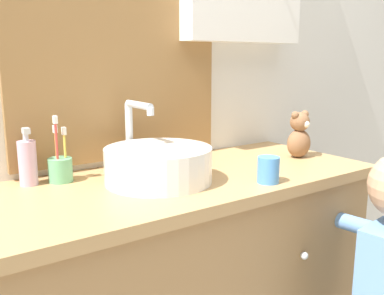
% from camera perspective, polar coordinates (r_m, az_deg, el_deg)
% --- Properties ---
extents(wall_back, '(3.20, 0.18, 2.50)m').
position_cam_1_polar(wall_back, '(1.51, -6.89, 15.31)').
color(wall_back, silver).
rests_on(wall_back, ground_plane).
extents(sink_basin, '(0.31, 0.36, 0.22)m').
position_cam_1_polar(sink_basin, '(1.24, -4.57, -2.11)').
color(sink_basin, white).
rests_on(sink_basin, vanity_counter).
extents(toothbrush_holder, '(0.07, 0.07, 0.19)m').
position_cam_1_polar(toothbrush_holder, '(1.30, -17.15, -2.57)').
color(toothbrush_holder, '#66B27F').
rests_on(toothbrush_holder, vanity_counter).
extents(soap_dispenser, '(0.05, 0.05, 0.17)m').
position_cam_1_polar(soap_dispenser, '(1.29, -21.06, -1.82)').
color(soap_dispenser, '#CCA3BC').
rests_on(soap_dispenser, vanity_counter).
extents(teddy_bear, '(0.09, 0.08, 0.17)m').
position_cam_1_polar(teddy_bear, '(1.59, 14.10, 1.55)').
color(teddy_bear, brown).
rests_on(teddy_bear, vanity_counter).
extents(drinking_cup, '(0.06, 0.06, 0.08)m').
position_cam_1_polar(drinking_cup, '(1.25, 10.14, -2.95)').
color(drinking_cup, '#4789D1').
rests_on(drinking_cup, vanity_counter).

